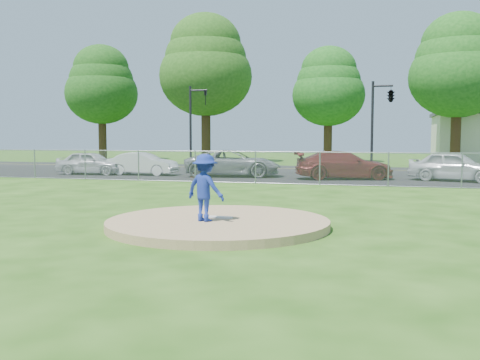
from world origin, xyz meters
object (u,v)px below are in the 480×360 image
object	(u,v)px
tree_left	(206,65)
tree_right	(458,65)
tree_far_left	(101,84)
parked_car_pearl	(455,166)
pitcher	(205,188)
parked_car_white	(143,164)
traffic_signal_left	(194,119)
parked_car_darkred	(344,165)
parked_car_silver	(91,163)
parked_car_gray	(233,163)
traffic_cone	(195,172)
traffic_signal_center	(389,97)
tree_center	(328,86)

from	to	relation	value
tree_left	tree_right	bearing A→B (deg)	2.86
tree_far_left	parked_car_pearl	world-z (taller)	tree_far_left
tree_far_left	pitcher	xyz separation A→B (m)	(21.79, -33.35, -6.06)
pitcher	parked_car_white	xyz separation A→B (m)	(-9.27, 15.94, -0.34)
tree_right	traffic_signal_left	size ratio (longest dim) A/B	2.08
parked_car_white	parked_car_darkred	distance (m)	11.27
tree_left	traffic_signal_left	bearing A→B (deg)	-76.04
pitcher	parked_car_silver	world-z (taller)	pitcher
parked_car_gray	parked_car_white	bearing A→B (deg)	84.21
tree_right	parked_car_pearl	bearing A→B (deg)	-96.53
tree_right	parked_car_silver	bearing A→B (deg)	-142.19
tree_right	pitcher	xyz separation A→B (m)	(-9.21, -32.35, -6.65)
tree_right	parked_car_darkred	size ratio (longest dim) A/B	2.33
pitcher	traffic_cone	size ratio (longest dim) A/B	2.67
tree_left	pitcher	distance (m)	33.94
parked_car_darkred	traffic_signal_center	bearing A→B (deg)	-35.05
tree_left	parked_car_white	distance (m)	17.24
tree_left	traffic_cone	xyz separation A→B (m)	(4.95, -16.25, -7.93)
tree_center	parked_car_white	world-z (taller)	tree_center
traffic_cone	tree_left	bearing A→B (deg)	106.93
tree_far_left	parked_car_darkred	size ratio (longest dim) A/B	2.15
pitcher	parked_car_white	size ratio (longest dim) A/B	0.41
parked_car_gray	tree_far_left	bearing A→B (deg)	36.76
tree_left	traffic_signal_left	distance (m)	10.48
tree_far_left	parked_car_white	size ratio (longest dim) A/B	2.74
tree_far_left	tree_left	world-z (taller)	tree_left
tree_center	parked_car_white	distance (m)	21.09
pitcher	parked_car_pearl	world-z (taller)	pitcher
tree_right	pitcher	bearing A→B (deg)	-105.89
traffic_signal_left	parked_car_darkred	world-z (taller)	traffic_signal_left
tree_far_left	tree_left	distance (m)	11.24
traffic_cone	parked_car_silver	world-z (taller)	parked_car_silver
traffic_signal_center	tree_left	bearing A→B (deg)	148.98
tree_center	tree_right	distance (m)	10.27
tree_center	parked_car_silver	bearing A→B (deg)	-121.74
tree_left	pitcher	bearing A→B (deg)	-71.01
tree_far_left	tree_center	bearing A→B (deg)	2.73
parked_car_darkred	parked_car_pearl	xyz separation A→B (m)	(5.37, 0.20, 0.01)
traffic_signal_left	pitcher	world-z (taller)	traffic_signal_left
parked_car_silver	traffic_cone	bearing A→B (deg)	-98.75
tree_left	pitcher	xyz separation A→B (m)	(10.79, -31.35, -7.25)
parked_car_silver	parked_car_pearl	xyz separation A→B (m)	(19.75, 0.60, 0.06)
tree_center	pitcher	world-z (taller)	tree_center
traffic_signal_left	parked_car_darkred	size ratio (longest dim) A/B	1.12
traffic_signal_center	pitcher	distance (m)	23.03
parked_car_pearl	parked_car_white	bearing A→B (deg)	108.89
traffic_cone	parked_car_gray	distance (m)	2.20
tree_far_left	traffic_signal_left	distance (m)	17.60
traffic_cone	tree_center	bearing A→B (deg)	75.29
parked_car_gray	parked_car_pearl	world-z (taller)	parked_car_pearl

